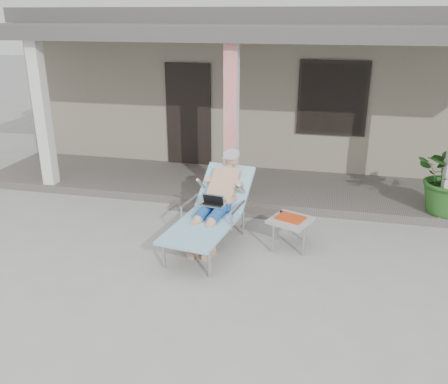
# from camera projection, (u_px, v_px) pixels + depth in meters

# --- Properties ---
(ground) EXTENTS (60.00, 60.00, 0.00)m
(ground) POSITION_uv_depth(u_px,v_px,m) (197.00, 265.00, 6.40)
(ground) COLOR #9E9E99
(ground) RESTS_ON ground
(house) EXTENTS (10.40, 5.40, 3.30)m
(house) POSITION_uv_depth(u_px,v_px,m) (268.00, 79.00, 11.73)
(house) COLOR gray
(house) RESTS_ON ground
(porch_deck) EXTENTS (10.00, 2.00, 0.15)m
(porch_deck) POSITION_uv_depth(u_px,v_px,m) (240.00, 186.00, 9.10)
(porch_deck) COLOR #605B56
(porch_deck) RESTS_ON ground
(porch_overhang) EXTENTS (10.00, 2.30, 2.85)m
(porch_overhang) POSITION_uv_depth(u_px,v_px,m) (241.00, 38.00, 8.10)
(porch_overhang) COLOR silver
(porch_overhang) RESTS_ON porch_deck
(porch_step) EXTENTS (2.00, 0.30, 0.07)m
(porch_step) POSITION_uv_depth(u_px,v_px,m) (227.00, 210.00, 8.07)
(porch_step) COLOR #605B56
(porch_step) RESTS_ON ground
(lounger) EXTENTS (1.02, 2.07, 1.31)m
(lounger) POSITION_uv_depth(u_px,v_px,m) (214.00, 190.00, 6.79)
(lounger) COLOR #B7B7BC
(lounger) RESTS_ON ground
(side_table) EXTENTS (0.69, 0.69, 0.48)m
(side_table) POSITION_uv_depth(u_px,v_px,m) (290.00, 222.00, 6.74)
(side_table) COLOR #A4A5A0
(side_table) RESTS_ON ground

